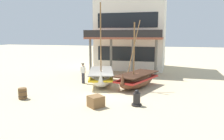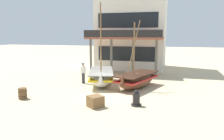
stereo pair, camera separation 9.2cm
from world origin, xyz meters
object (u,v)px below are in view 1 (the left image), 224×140
harbor_building_main (132,22)px  wooden_barrel (23,94)px  fishing_boat_near_left (137,80)px  fisherman_by_hull (83,73)px  fishing_boat_centre_large (101,77)px  cargo_crate (96,101)px  capstan_winch (137,99)px

harbor_building_main → wooden_barrel: bearing=-105.8°
fishing_boat_near_left → fisherman_by_hull: 4.56m
fishing_boat_centre_large → cargo_crate: fishing_boat_centre_large is taller
wooden_barrel → capstan_winch: bearing=5.0°
wooden_barrel → harbor_building_main: 16.32m
fishing_boat_near_left → capstan_winch: (0.67, -4.28, -0.25)m
fishing_boat_near_left → fishing_boat_centre_large: bearing=174.4°
fisherman_by_hull → harbor_building_main: bearing=76.8°
fishing_boat_near_left → fisherman_by_hull: (-4.55, 0.26, 0.21)m
fishing_boat_near_left → capstan_winch: size_ratio=5.43×
fishing_boat_near_left → fisherman_by_hull: bearing=176.7°
fishing_boat_centre_large → fisherman_by_hull: fishing_boat_centre_large is taller
fishing_boat_near_left → harbor_building_main: (-2.27, 9.99, 4.88)m
fisherman_by_hull → wooden_barrel: 5.54m
fisherman_by_hull → cargo_crate: (3.04, -5.37, -0.52)m
fishing_boat_centre_large → capstan_winch: 5.86m
fishing_boat_centre_large → wooden_barrel: fishing_boat_centre_large is taller
fishing_boat_centre_large → fisherman_by_hull: 1.58m
fishing_boat_near_left → capstan_winch: 4.34m
fishing_boat_centre_large → fisherman_by_hull: size_ratio=3.81×
cargo_crate → harbor_building_main: 15.99m
fishing_boat_centre_large → capstan_winch: (3.66, -4.57, -0.28)m
fishing_boat_near_left → fishing_boat_centre_large: (-2.98, 0.29, 0.03)m
fisherman_by_hull → harbor_building_main: 11.03m
fishing_boat_near_left → wooden_barrel: bearing=-142.9°
capstan_winch → wooden_barrel: (-7.16, -0.63, -0.02)m
fisherman_by_hull → harbor_building_main: (2.27, 9.73, 4.67)m
cargo_crate → fishing_boat_near_left: bearing=73.6°
fishing_boat_centre_large → harbor_building_main: 10.87m
fisherman_by_hull → capstan_winch: (5.22, -4.55, -0.46)m
cargo_crate → harbor_building_main: bearing=92.9°
fishing_boat_near_left → wooden_barrel: fishing_boat_near_left is taller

